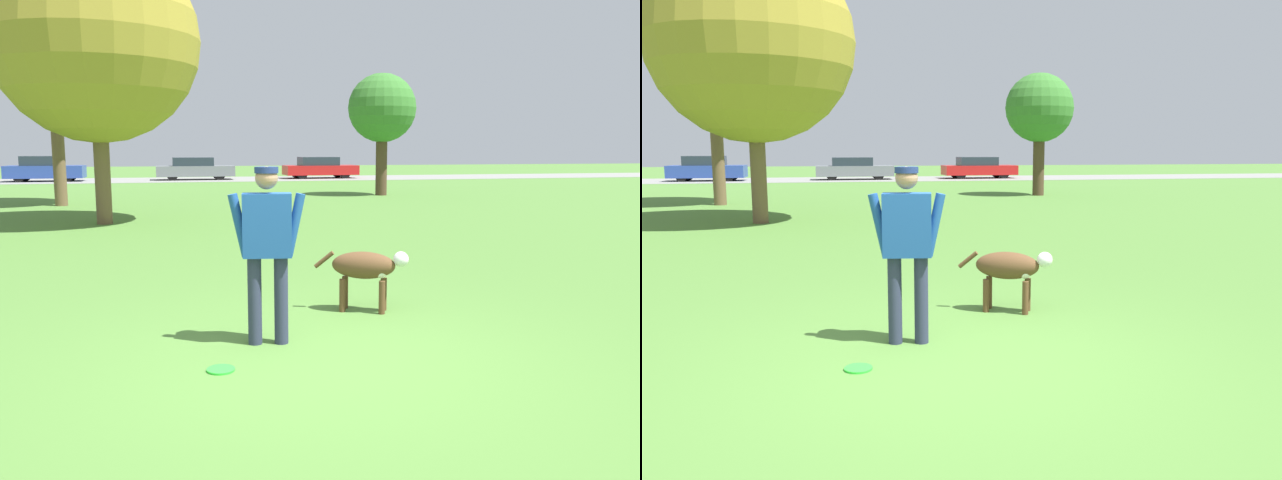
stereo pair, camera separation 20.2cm
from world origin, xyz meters
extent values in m
plane|color=#4C7A33|center=(0.00, 0.00, 0.00)|extent=(120.00, 120.00, 0.00)
cube|color=gray|center=(0.00, 32.15, 0.01)|extent=(120.00, 6.00, 0.01)
cylinder|color=#2D334C|center=(-0.20, 0.57, 0.42)|extent=(0.15, 0.15, 0.83)
cylinder|color=#2D334C|center=(-0.44, 0.60, 0.42)|extent=(0.15, 0.15, 0.83)
cube|color=#1E4C93|center=(-0.32, 0.58, 1.13)|extent=(0.47, 0.28, 0.59)
cylinder|color=#1E4C93|center=(-0.07, 0.55, 1.13)|extent=(0.22, 0.12, 0.59)
cylinder|color=#1E4C93|center=(-0.57, 0.62, 1.13)|extent=(0.22, 0.12, 0.59)
sphere|color=#A87A5B|center=(-0.32, 0.58, 1.56)|extent=(0.23, 0.23, 0.21)
cylinder|color=navy|center=(-0.32, 0.58, 1.63)|extent=(0.25, 0.25, 0.06)
ellipsoid|color=brown|center=(0.89, 1.53, 0.53)|extent=(0.78, 0.58, 0.31)
ellipsoid|color=white|center=(1.07, 1.44, 0.47)|extent=(0.24, 0.27, 0.17)
sphere|color=white|center=(1.27, 1.35, 0.61)|extent=(0.23, 0.23, 0.17)
cylinder|color=brown|center=(1.13, 1.51, 0.19)|extent=(0.09, 0.09, 0.37)
cylinder|color=brown|center=(1.05, 1.36, 0.19)|extent=(0.09, 0.09, 0.37)
cylinder|color=brown|center=(0.72, 1.70, 0.19)|extent=(0.09, 0.09, 0.37)
cylinder|color=brown|center=(0.65, 1.55, 0.19)|extent=(0.09, 0.09, 0.37)
cylinder|color=brown|center=(0.48, 1.72, 0.57)|extent=(0.23, 0.14, 0.21)
cylinder|color=#33D838|center=(-0.81, -0.05, 0.01)|extent=(0.23, 0.23, 0.02)
torus|color=#33D838|center=(-0.81, -0.05, 0.01)|extent=(0.24, 0.24, 0.02)
cylinder|color=brown|center=(-4.81, 16.15, 1.97)|extent=(0.39, 0.39, 3.93)
sphere|color=olive|center=(-4.81, 16.15, 5.53)|extent=(4.26, 4.26, 4.26)
cylinder|color=#4C3826|center=(6.58, 18.21, 1.18)|extent=(0.44, 0.44, 2.37)
sphere|color=#38752D|center=(6.58, 18.21, 3.35)|extent=(2.62, 2.62, 2.62)
cylinder|color=brown|center=(-2.90, 10.77, 1.27)|extent=(0.37, 0.37, 2.54)
sphere|color=olive|center=(-2.90, 10.77, 4.35)|extent=(4.83, 4.83, 4.83)
cube|color=#284293|center=(-8.28, 31.79, 0.54)|extent=(4.05, 1.71, 0.68)
cube|color=#232D38|center=(-8.40, 31.79, 1.13)|extent=(2.11, 1.47, 0.52)
cylinder|color=black|center=(-7.07, 32.53, 0.28)|extent=(0.57, 0.20, 0.57)
cylinder|color=black|center=(-7.06, 31.06, 0.28)|extent=(0.57, 0.20, 0.57)
cylinder|color=black|center=(-9.50, 32.52, 0.28)|extent=(0.57, 0.20, 0.57)
cylinder|color=black|center=(-9.49, 31.06, 0.28)|extent=(0.57, 0.20, 0.57)
cube|color=slate|center=(-0.19, 31.86, 0.51)|extent=(4.47, 1.80, 0.59)
cube|color=#232D38|center=(-0.32, 31.86, 1.05)|extent=(2.34, 1.50, 0.48)
cylinder|color=black|center=(1.11, 32.62, 0.31)|extent=(0.62, 0.22, 0.61)
cylinder|color=black|center=(1.15, 31.19, 0.31)|extent=(0.62, 0.22, 0.61)
cylinder|color=black|center=(-1.54, 32.54, 0.31)|extent=(0.62, 0.22, 0.61)
cylinder|color=black|center=(-1.49, 31.11, 0.31)|extent=(0.62, 0.22, 0.61)
cube|color=red|center=(7.29, 32.14, 0.50)|extent=(4.49, 2.00, 0.57)
cube|color=#232D38|center=(7.15, 32.13, 1.04)|extent=(2.36, 1.66, 0.51)
cylinder|color=black|center=(8.58, 32.98, 0.31)|extent=(0.63, 0.22, 0.62)
cylinder|color=black|center=(8.64, 31.40, 0.31)|extent=(0.63, 0.22, 0.62)
cylinder|color=black|center=(5.93, 32.88, 0.31)|extent=(0.63, 0.22, 0.62)
cylinder|color=black|center=(5.99, 31.29, 0.31)|extent=(0.63, 0.22, 0.62)
camera|label=1|loc=(-1.09, -5.07, 1.83)|focal=35.00mm
camera|label=2|loc=(-0.89, -5.11, 1.83)|focal=35.00mm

